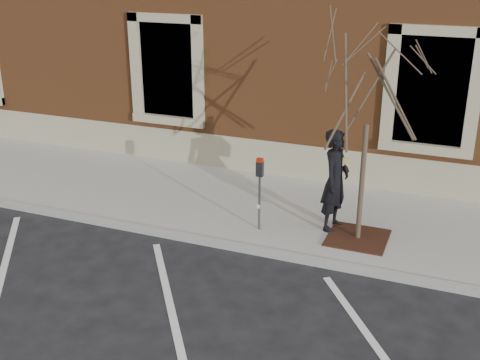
% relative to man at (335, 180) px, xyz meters
% --- Properties ---
extents(ground, '(120.00, 120.00, 0.00)m').
position_rel_man_xyz_m(ground, '(-1.65, -1.21, -1.11)').
color(ground, '#28282B').
rests_on(ground, ground).
extents(sidewalk_near, '(40.00, 3.50, 0.15)m').
position_rel_man_xyz_m(sidewalk_near, '(-1.65, 0.54, -1.04)').
color(sidewalk_near, '#ABA9A0').
rests_on(sidewalk_near, ground).
extents(curb_near, '(40.00, 0.12, 0.15)m').
position_rel_man_xyz_m(curb_near, '(-1.65, -1.26, -1.04)').
color(curb_near, '#9E9E99').
rests_on(curb_near, ground).
extents(parking_stripes, '(28.00, 4.40, 0.01)m').
position_rel_man_xyz_m(parking_stripes, '(-1.65, -3.41, -1.11)').
color(parking_stripes, silver).
rests_on(parking_stripes, ground).
extents(man, '(0.59, 0.78, 1.93)m').
position_rel_man_xyz_m(man, '(0.00, 0.00, 0.00)').
color(man, black).
rests_on(man, sidewalk_near).
extents(parking_meter, '(0.13, 0.10, 1.41)m').
position_rel_man_xyz_m(parking_meter, '(-1.27, -0.57, 0.01)').
color(parking_meter, '#595B60').
rests_on(parking_meter, sidewalk_near).
extents(tree_grate, '(1.07, 1.07, 0.03)m').
position_rel_man_xyz_m(tree_grate, '(0.53, -0.27, -0.95)').
color(tree_grate, '#3D1E13').
rests_on(tree_grate, sidewalk_near).
extents(sapling, '(2.35, 2.35, 3.91)m').
position_rel_man_xyz_m(sapling, '(0.53, -0.27, 1.77)').
color(sapling, '#4F402F').
rests_on(sapling, sidewalk_near).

